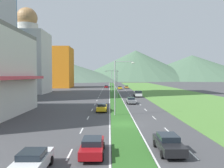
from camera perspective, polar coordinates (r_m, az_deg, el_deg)
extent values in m
plane|color=#424244|center=(31.32, 2.70, -9.92)|extent=(600.00, 600.00, 0.00)
cube|color=#2D6023|center=(90.83, 0.51, -2.01)|extent=(3.20, 240.00, 0.06)
cube|color=#518438|center=(93.54, 13.24, -1.94)|extent=(24.00, 240.00, 0.06)
cube|color=silver|center=(20.17, -10.49, -16.78)|extent=(0.16, 2.80, 0.01)
cube|color=silver|center=(27.99, -7.55, -11.38)|extent=(0.16, 2.80, 0.01)
cube|color=silver|center=(35.99, -5.96, -8.35)|extent=(0.16, 2.80, 0.01)
cube|color=silver|center=(44.06, -4.96, -6.42)|extent=(0.16, 2.80, 0.01)
cube|color=silver|center=(52.18, -4.27, -5.08)|extent=(0.16, 2.80, 0.01)
cube|color=silver|center=(60.33, -3.77, -4.11)|extent=(0.16, 2.80, 0.01)
cube|color=silver|center=(68.50, -3.40, -3.37)|extent=(0.16, 2.80, 0.01)
cube|color=silver|center=(76.67, -3.10, -2.79)|extent=(0.16, 2.80, 0.01)
cube|color=silver|center=(84.85, -2.86, -2.31)|extent=(0.16, 2.80, 0.01)
cube|color=silver|center=(93.04, -2.66, -1.93)|extent=(0.16, 2.80, 0.01)
cube|color=silver|center=(101.24, -2.50, -1.60)|extent=(0.16, 2.80, 0.01)
cube|color=silver|center=(109.44, -2.35, -1.32)|extent=(0.16, 2.80, 0.01)
cube|color=silver|center=(117.64, -2.23, -1.09)|extent=(0.16, 2.80, 0.01)
cube|color=silver|center=(125.84, -2.13, -0.88)|extent=(0.16, 2.80, 0.01)
cube|color=silver|center=(134.04, -2.04, -0.70)|extent=(0.16, 2.80, 0.01)
cube|color=silver|center=(21.06, 19.28, -16.04)|extent=(0.16, 2.80, 0.01)
cube|color=silver|center=(28.63, 13.57, -11.11)|extent=(0.16, 2.80, 0.01)
cube|color=silver|center=(36.49, 10.38, -8.22)|extent=(0.16, 2.80, 0.01)
cube|color=silver|center=(44.48, 8.35, -6.35)|extent=(0.16, 2.80, 0.01)
cube|color=silver|center=(52.53, 6.94, -5.05)|extent=(0.16, 2.80, 0.01)
cube|color=silver|center=(60.63, 5.92, -4.09)|extent=(0.16, 2.80, 0.01)
cube|color=silver|center=(68.76, 5.14, -3.35)|extent=(0.16, 2.80, 0.01)
cube|color=silver|center=(76.91, 4.52, -2.77)|extent=(0.16, 2.80, 0.01)
cube|color=silver|center=(85.07, 4.03, -2.31)|extent=(0.16, 2.80, 0.01)
cube|color=silver|center=(93.24, 3.62, -1.92)|extent=(0.16, 2.80, 0.01)
cube|color=silver|center=(101.42, 3.28, -1.60)|extent=(0.16, 2.80, 0.01)
cube|color=silver|center=(109.60, 2.98, -1.32)|extent=(0.16, 2.80, 0.01)
cube|color=silver|center=(117.79, 2.73, -1.08)|extent=(0.16, 2.80, 0.01)
cube|color=silver|center=(125.98, 2.51, -0.88)|extent=(0.16, 2.80, 0.01)
cube|color=silver|center=(134.18, 2.32, -0.69)|extent=(0.16, 2.80, 0.01)
cube|color=silver|center=(90.82, -0.60, -2.02)|extent=(0.16, 240.00, 0.01)
cube|color=silver|center=(90.89, 1.61, -2.02)|extent=(0.16, 240.00, 0.01)
cube|color=#D83847|center=(38.52, -22.93, 1.33)|extent=(2.82, 21.12, 0.64)
cube|color=silver|center=(90.75, -20.16, 4.95)|extent=(14.33, 14.33, 22.48)
cylinder|color=beige|center=(92.30, -20.26, 12.86)|extent=(7.82, 7.82, 2.98)
sphere|color=#B27F4C|center=(93.07, -20.29, 15.11)|extent=(7.45, 7.45, 7.45)
cube|color=orange|center=(128.74, -13.57, 3.96)|extent=(16.41, 16.41, 21.69)
cone|color=#516B56|center=(286.84, -13.62, 3.40)|extent=(167.86, 167.86, 26.72)
cone|color=#47664C|center=(323.19, 5.89, 4.60)|extent=(173.78, 173.78, 41.51)
cone|color=#47664C|center=(347.57, 19.18, 3.83)|extent=(188.93, 188.93, 35.52)
cylinder|color=#99999E|center=(37.48, 0.71, -1.05)|extent=(0.18, 0.18, 8.93)
cylinder|color=#99999E|center=(37.54, 2.96, 5.54)|extent=(2.93, 0.13, 0.10)
ellipsoid|color=silver|center=(37.63, 5.20, 5.22)|extent=(0.56, 0.28, 0.20)
cylinder|color=#99999E|center=(65.86, 1.25, -0.09)|extent=(0.18, 0.18, 8.04)
cylinder|color=#99999E|center=(65.70, -0.11, 3.28)|extent=(3.13, 0.28, 0.10)
ellipsoid|color=silver|center=(65.61, -1.48, 3.11)|extent=(0.56, 0.28, 0.20)
cylinder|color=#99999E|center=(94.17, -0.07, 0.74)|extent=(0.18, 0.18, 8.60)
cylinder|color=#99999E|center=(94.06, 0.72, 3.27)|extent=(2.60, 0.35, 0.10)
ellipsoid|color=silver|center=(93.97, 1.52, 3.15)|extent=(0.56, 0.28, 0.20)
cube|color=maroon|center=(19.64, -4.88, -15.30)|extent=(1.77, 4.67, 0.66)
cube|color=black|center=(19.30, -4.93, -13.88)|extent=(1.52, 2.05, 0.46)
cylinder|color=black|center=(21.19, -6.95, -14.93)|extent=(0.22, 0.64, 0.64)
cylinder|color=black|center=(21.07, -2.18, -15.01)|extent=(0.22, 0.64, 0.64)
cylinder|color=black|center=(18.46, -7.99, -17.55)|extent=(0.22, 0.64, 0.64)
cylinder|color=black|center=(18.33, -2.44, -17.67)|extent=(0.22, 0.64, 0.64)
cube|color=yellow|center=(42.20, -2.54, -5.90)|extent=(1.77, 4.76, 0.67)
cube|color=black|center=(41.93, -2.55, -5.18)|extent=(1.53, 2.10, 0.46)
cylinder|color=black|center=(43.74, -3.60, -6.06)|extent=(0.22, 0.64, 0.64)
cylinder|color=black|center=(43.68, -1.35, -6.07)|extent=(0.22, 0.64, 0.64)
cylinder|color=black|center=(40.82, -3.81, -6.65)|extent=(0.22, 0.64, 0.64)
cylinder|color=black|center=(40.76, -1.41, -6.66)|extent=(0.22, 0.64, 0.64)
cube|color=silver|center=(17.22, -18.98, -17.78)|extent=(1.84, 4.17, 0.75)
cube|color=black|center=(16.88, -19.19, -16.08)|extent=(1.58, 1.84, 0.42)
cylinder|color=black|center=(18.77, -20.35, -17.31)|extent=(0.22, 0.64, 0.64)
cylinder|color=black|center=(18.28, -14.86, -17.79)|extent=(0.22, 0.64, 0.64)
cube|color=yellow|center=(110.28, 1.95, -0.97)|extent=(1.80, 4.51, 0.64)
cube|color=black|center=(110.44, 1.95, -0.68)|extent=(1.54, 1.99, 0.44)
cylinder|color=black|center=(108.95, 2.44, -1.17)|extent=(0.22, 0.64, 0.64)
cylinder|color=black|center=(108.87, 1.53, -1.17)|extent=(0.22, 0.64, 0.64)
cylinder|color=black|center=(111.74, 2.36, -1.09)|extent=(0.22, 0.64, 0.64)
cylinder|color=black|center=(111.66, 1.48, -1.09)|extent=(0.22, 0.64, 0.64)
cube|color=black|center=(20.73, 13.83, -14.35)|extent=(1.82, 4.75, 0.70)
cube|color=black|center=(20.75, 13.72, -12.65)|extent=(1.56, 2.09, 0.47)
cylinder|color=black|center=(19.72, 17.50, -16.32)|extent=(0.22, 0.64, 0.64)
cylinder|color=black|center=(19.27, 12.34, -16.72)|extent=(0.22, 0.64, 0.64)
cylinder|color=black|center=(22.41, 15.09, -14.04)|extent=(0.22, 0.64, 0.64)
cylinder|color=black|center=(22.01, 10.57, -14.29)|extent=(0.22, 0.64, 0.64)
cube|color=#C6842D|center=(117.44, 3.60, -0.78)|extent=(1.75, 4.41, 0.66)
cube|color=black|center=(117.59, 3.60, -0.50)|extent=(1.50, 1.94, 0.46)
cylinder|color=black|center=(116.16, 4.06, -0.97)|extent=(0.22, 0.64, 0.64)
cylinder|color=black|center=(116.04, 3.24, -0.98)|extent=(0.22, 0.64, 0.64)
cylinder|color=black|center=(118.88, 3.96, -0.90)|extent=(0.22, 0.64, 0.64)
cylinder|color=black|center=(118.76, 3.15, -0.91)|extent=(0.22, 0.64, 0.64)
cube|color=slate|center=(53.88, 4.73, -4.19)|extent=(1.83, 4.67, 0.62)
cube|color=black|center=(54.01, 4.72, -3.57)|extent=(1.58, 2.05, 0.52)
cylinder|color=black|center=(52.58, 5.84, -4.69)|extent=(0.22, 0.64, 0.64)
cylinder|color=black|center=(52.41, 3.92, -4.71)|extent=(0.22, 0.64, 0.64)
cylinder|color=black|center=(55.43, 5.50, -4.34)|extent=(0.22, 0.64, 0.64)
cylinder|color=black|center=(55.27, 3.68, -4.35)|extent=(0.22, 0.64, 0.64)
cube|color=maroon|center=(121.54, -1.44, -0.69)|extent=(1.85, 4.08, 0.62)
cube|color=black|center=(121.35, -1.44, -0.43)|extent=(1.59, 1.79, 0.50)
cylinder|color=black|center=(122.83, -1.84, -0.80)|extent=(0.22, 0.64, 0.64)
cylinder|color=black|center=(122.81, -1.01, -0.80)|extent=(0.22, 0.64, 0.64)
cylinder|color=black|center=(120.31, -1.87, -0.86)|extent=(0.22, 0.64, 0.64)
cylinder|color=black|center=(120.28, -1.02, -0.86)|extent=(0.22, 0.64, 0.64)
cube|color=silver|center=(71.02, 6.39, -2.54)|extent=(2.00, 5.40, 0.80)
cube|color=black|center=(69.37, 6.56, -1.99)|extent=(1.84, 2.00, 0.80)
cube|color=silver|center=(72.18, 7.03, -1.98)|extent=(0.10, 3.20, 0.44)
cube|color=silver|center=(71.95, 5.55, -1.98)|extent=(0.10, 3.20, 0.44)
cube|color=silver|center=(73.59, 6.14, -1.89)|extent=(1.84, 0.10, 0.44)
cylinder|color=black|center=(69.57, 7.34, -2.97)|extent=(0.26, 0.80, 0.80)
cylinder|color=black|center=(69.34, 5.77, -2.98)|extent=(0.26, 0.80, 0.80)
cylinder|color=black|center=(72.77, 6.99, -2.75)|extent=(0.26, 0.80, 0.80)
cylinder|color=black|center=(72.54, 5.48, -2.76)|extent=(0.26, 0.80, 0.80)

